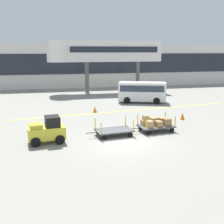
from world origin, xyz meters
TOP-DOWN VIEW (x-y plane):
  - ground_plane at (0.00, 0.00)m, footprint 120.00×120.00m
  - apron_lead_line at (2.68, 8.39)m, footprint 20.48×3.15m
  - terminal_building at (0.00, 25.97)m, footprint 61.16×2.51m
  - jet_bridge at (2.34, 19.99)m, footprint 14.32×3.00m
  - baggage_tug at (-4.35, 0.85)m, footprint 2.22×1.45m
  - baggage_cart_lead at (-0.22, 1.35)m, footprint 3.07×1.67m
  - baggage_cart_middle at (2.77, 1.75)m, footprint 3.07×1.67m
  - shuttle_van at (5.27, 12.10)m, footprint 5.16×3.37m
  - safety_cone_near at (-0.29, 8.38)m, footprint 0.36×0.36m
  - safety_cone_far at (6.01, 4.33)m, footprint 0.36×0.36m

SIDE VIEW (x-z plane):
  - ground_plane at x=0.00m, z-range 0.00..0.00m
  - apron_lead_line at x=2.68m, z-range 0.00..0.01m
  - safety_cone_near at x=-0.29m, z-range 0.00..0.55m
  - safety_cone_far at x=6.01m, z-range 0.00..0.55m
  - baggage_cart_lead at x=-0.22m, z-range -0.20..0.90m
  - baggage_cart_middle at x=2.77m, z-range -0.02..1.08m
  - baggage_tug at x=-4.35m, z-range -0.04..1.54m
  - shuttle_van at x=5.27m, z-range 0.19..2.28m
  - terminal_building at x=0.00m, z-range 0.01..6.25m
  - jet_bridge at x=2.34m, z-range 1.89..8.40m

